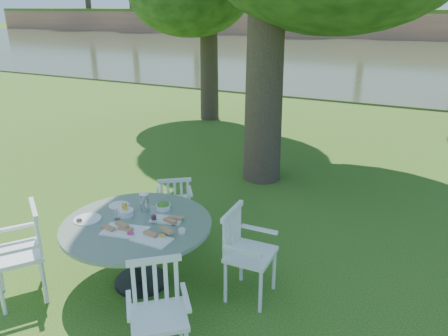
{
  "coord_description": "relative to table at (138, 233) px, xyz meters",
  "views": [
    {
      "loc": [
        2.3,
        -4.48,
        2.79
      ],
      "look_at": [
        0.0,
        0.2,
        0.85
      ],
      "focal_mm": 35.0,
      "sensor_mm": 36.0,
      "label": 1
    }
  ],
  "objects": [
    {
      "name": "river",
      "position": [
        0.25,
        24.32,
        -0.6
      ],
      "size": [
        100.0,
        28.0,
        0.12
      ],
      "primitive_type": "cube",
      "color": "#333B23",
      "rests_on": "ground"
    },
    {
      "name": "chair_nw",
      "position": [
        -0.23,
        1.07,
        -0.12
      ],
      "size": [
        0.56,
        0.55,
        0.81
      ],
      "rotation": [
        0.0,
        0.0,
        -2.52
      ],
      "color": "white",
      "rests_on": "ground"
    },
    {
      "name": "chair_se",
      "position": [
        0.77,
        -0.77,
        -0.08
      ],
      "size": [
        0.61,
        0.61,
        0.88
      ],
      "rotation": [
        0.0,
        0.0,
        0.69
      ],
      "color": "white",
      "rests_on": "ground"
    },
    {
      "name": "chair_ne",
      "position": [
        1.04,
        0.32,
        -0.05
      ],
      "size": [
        0.45,
        0.48,
        0.93
      ],
      "rotation": [
        0.0,
        0.0,
        -4.69
      ],
      "color": "white",
      "rests_on": "ground"
    },
    {
      "name": "tableware",
      "position": [
        -0.04,
        0.05,
        0.16
      ],
      "size": [
        1.2,
        0.84,
        0.2
      ],
      "color": "white",
      "rests_on": "table"
    },
    {
      "name": "ground",
      "position": [
        0.25,
        1.32,
        -0.6
      ],
      "size": [
        140.0,
        140.0,
        0.0
      ],
      "primitive_type": "plane",
      "color": "#20440E",
      "rests_on": "ground"
    },
    {
      "name": "chair_sw",
      "position": [
        -0.87,
        -0.64,
        -0.03
      ],
      "size": [
        0.66,
        0.66,
        0.97
      ],
      "rotation": [
        0.0,
        0.0,
        -0.63
      ],
      "color": "white",
      "rests_on": "ground"
    },
    {
      "name": "table",
      "position": [
        0.0,
        0.0,
        0.0
      ],
      "size": [
        1.53,
        1.53,
        0.72
      ],
      "color": "black",
      "rests_on": "ground"
    }
  ]
}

